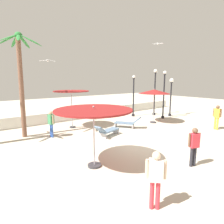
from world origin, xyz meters
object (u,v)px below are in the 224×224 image
Objects in this scene: lamp_post_1 at (155,88)px; patio_umbrella_2 at (71,93)px; patio_umbrella_1 at (154,92)px; lamp_post_3 at (134,95)px; lounge_chair_0 at (128,123)px; lamp_post_0 at (171,92)px; guest_0 at (217,115)px; seagull_0 at (47,61)px; patio_umbrella_0 at (94,113)px; guest_2 at (51,121)px; palm_tree_1 at (21,73)px; guest_1 at (194,143)px; lamp_post_2 at (164,93)px; seagull_1 at (158,44)px; guest_3 at (156,175)px; lounge_chair_1 at (107,130)px.

patio_umbrella_2 is at bearing 177.40° from lamp_post_1.
lamp_post_3 is at bearing 78.17° from patio_umbrella_1.
lounge_chair_0 is at bearing -139.04° from lamp_post_3.
patio_umbrella_2 is 0.78× the size of lamp_post_0.
guest_0 is 1.62× the size of seagull_0.
guest_2 is at bearing 90.29° from patio_umbrella_0.
lounge_chair_0 is 7.52m from seagull_0.
guest_1 is at bearing -62.21° from palm_tree_1.
guest_0 is at bearing -40.38° from patio_umbrella_2.
lamp_post_3 is (9.77, 0.61, -1.79)m from palm_tree_1.
lamp_post_2 is at bearing 88.15° from guest_0.
lamp_post_3 is 4.94m from seagull_1.
patio_umbrella_0 is 1.08× the size of patio_umbrella_2.
seagull_1 is (9.79, 8.09, 5.56)m from guest_3.
patio_umbrella_1 reaches higher than guest_0.
palm_tree_1 is 3.83× the size of guest_1.
palm_tree_1 is 3.72× the size of guest_3.
lamp_post_1 is 6.50m from guest_0.
patio_umbrella_1 is at bearing -141.17° from lamp_post_1.
lamp_post_2 is 1.09× the size of lamp_post_3.
guest_2 is (-11.43, 0.34, -1.29)m from lamp_post_0.
guest_1 is (-4.71, -6.04, -1.55)m from patio_umbrella_1.
seagull_0 is at bearing 114.58° from patio_umbrella_2.
lamp_post_2 is (11.20, -1.76, -1.56)m from palm_tree_1.
lamp_post_1 is at bearing 82.67° from guest_0.
guest_3 is 11.97m from seagull_0.
guest_2 is at bearing -179.31° from seagull_1.
seagull_1 reaches higher than guest_0.
guest_1 is at bearing -163.42° from guest_0.
lamp_post_3 is 8.09m from seagull_0.
patio_umbrella_2 is 0.66× the size of lamp_post_2.
guest_0 is at bearing -108.00° from lamp_post_0.
guest_3 is (-2.02, -9.31, -1.55)m from patio_umbrella_2.
lounge_chair_0 is at bearing 35.50° from patio_umbrella_0.
patio_umbrella_1 is 3.08m from lamp_post_3.
lamp_post_2 is at bearing -13.87° from patio_umbrella_2.
patio_umbrella_2 is at bearing 139.62° from guest_0.
lounge_chair_1 is 1.22× the size of guest_1.
patio_umbrella_1 is 1.72× the size of guest_1.
lamp_post_2 reaches higher than lounge_chair_0.
patio_umbrella_1 is 0.65× the size of lamp_post_2.
lounge_chair_0 is at bearing -19.81° from palm_tree_1.
lounge_chair_0 is at bearing -172.45° from lamp_post_0.
patio_umbrella_1 is 8.50m from seagull_0.
guest_3 is at bearing -146.30° from lamp_post_0.
patio_umbrella_1 is at bearing 52.04° from guest_1.
lounge_chair_1 is at bearing -162.26° from lounge_chair_0.
guest_3 is at bearing -114.66° from lounge_chair_1.
seagull_0 is at bearing 159.86° from seagull_1.
patio_umbrella_2 is 1.63× the size of guest_0.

